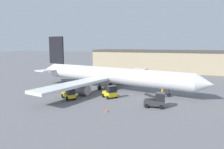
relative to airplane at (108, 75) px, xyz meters
The scene contains 8 objects.
ground_plane 3.27m from the airplane, 11.83° to the right, with size 400.00×400.00×0.00m, color slate.
terminal_building 39.71m from the airplane, 66.11° to the left, with size 69.22×11.64×7.64m.
airplane is the anchor object (origin of this frame).
ground_crew_worker 13.21m from the airplane, 16.70° to the right, with size 0.38×0.38×1.71m.
baggage_tug 8.54m from the airplane, 64.73° to the right, with size 3.20×3.15×2.33m.
belt_loader_truck 16.44m from the airplane, 40.16° to the right, with size 3.32×2.21×2.35m.
pushback_tug 11.66m from the airplane, 105.51° to the right, with size 3.55×3.27×1.93m.
safety_cone_near 17.01m from the airplane, 68.73° to the right, with size 0.36×0.36×0.55m.
Camera 1 is at (16.81, -44.07, 10.01)m, focal length 35.00 mm.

